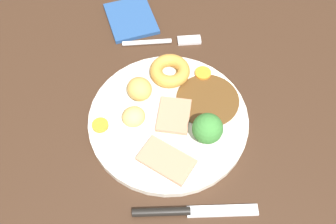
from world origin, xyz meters
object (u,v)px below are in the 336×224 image
Objects in this scene: folded_napkin at (131,19)px; fork at (164,41)px; meat_slice_main at (174,116)px; meat_slice_under at (166,160)px; yorkshire_pudding at (170,71)px; carrot_coin_back at (203,73)px; knife at (184,212)px; broccoli_floret at (207,129)px; dinner_plate at (168,117)px; roast_potato_left at (133,115)px; roast_potato_right at (139,89)px; carrot_coin_front at (100,125)px.

fork is at bearing 39.12° from folded_napkin.
meat_slice_main is 8.18cm from meat_slice_under.
yorkshire_pudding reaches higher than fork.
knife is at bearing -17.54° from carrot_coin_back.
meat_slice_main is 6.97cm from broccoli_floret.
carrot_coin_back is at bearing 33.66° from folded_napkin.
meat_slice_under is at bearing -17.12° from meat_slice_main.
broccoli_floret is 0.30× the size of knife.
broccoli_floret is 12.91cm from knife.
dinner_plate is 8.32cm from broccoli_floret.
carrot_coin_back is 0.53× the size of broccoli_floret.
carrot_coin_back is 20.51cm from folded_napkin.
roast_potato_left reaches higher than folded_napkin.
meat_slice_main reaches higher than dinner_plate.
roast_potato_left is 0.35× the size of folded_napkin.
yorkshire_pudding is (-16.70, 3.09, 0.73)cm from meat_slice_under.
carrot_coin_back is (-7.56, 7.44, 1.03)cm from dinner_plate.
roast_potato_right is 13.78cm from broccoli_floret.
knife is at bearing -0.24° from dinner_plate.
broccoli_floret is at bearing 17.32° from folded_napkin.
carrot_coin_front is at bearing -122.61° from fork.
folded_napkin is at bearing 132.95° from fork.
dinner_plate is at bearing -92.44° from fork.
carrot_coin_front is (0.40, -5.60, -1.31)cm from roast_potato_left.
dinner_plate is at bearing 169.83° from meat_slice_under.
dinner_plate reaches higher than knife.
folded_napkin is (-24.63, 1.77, -2.58)cm from roast_potato_left.
yorkshire_pudding is at bearing 169.23° from dinner_plate.
carrot_coin_back is at bearing 103.82° from roast_potato_right.
carrot_coin_back reaches higher than fork.
dinner_plate is 8.51cm from meat_slice_under.
dinner_plate reaches higher than folded_napkin.
meat_slice_under reaches higher than knife.
yorkshire_pudding is 2.47× the size of carrot_coin_back.
meat_slice_main is at bearing -136.41° from broccoli_floret.
carrot_coin_front is 0.94× the size of carrot_coin_back.
broccoli_floret reaches higher than carrot_coin_back.
roast_potato_left reaches higher than meat_slice_under.
fork is at bearing -150.79° from carrot_coin_back.
meat_slice_main and meat_slice_under have the same top height.
yorkshire_pudding is (-8.40, 1.60, 1.83)cm from dinner_plate.
meat_slice_main is 1.21× the size of broccoli_floret.
fork is at bearing 93.32° from knife.
dinner_plate is 16.21cm from knife.
roast_potato_right is (3.69, -5.76, 0.77)cm from yorkshire_pudding.
roast_potato_left reaches higher than knife.
folded_napkin is at bearing 163.58° from carrot_coin_front.
carrot_coin_back is at bearing 120.07° from roast_potato_left.
knife is at bearing -26.31° from broccoli_floret.
broccoli_floret is at bearing 65.05° from roast_potato_left.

